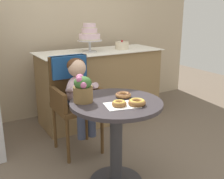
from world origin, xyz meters
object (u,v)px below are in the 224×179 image
at_px(wicker_chair, 73,88).
at_px(donut_mid, 137,102).
at_px(seated_child, 79,88).
at_px(cafe_table, 116,127).
at_px(donut_side, 119,103).
at_px(flower_vase, 83,88).
at_px(donut_front, 123,95).
at_px(tiered_cake_stand, 90,35).
at_px(round_layer_cake, 122,45).

xyz_separation_m(wicker_chair, donut_mid, (0.13, -0.92, 0.10)).
xyz_separation_m(seated_child, donut_mid, (0.13, -0.76, 0.07)).
xyz_separation_m(cafe_table, donut_side, (-0.04, -0.10, 0.23)).
bearing_deg(flower_vase, wicker_chair, 74.60).
relative_size(seated_child, donut_mid, 5.54).
bearing_deg(donut_mid, donut_side, 157.96).
relative_size(cafe_table, donut_front, 5.67).
height_order(flower_vase, tiered_cake_stand, tiered_cake_stand).
bearing_deg(flower_vase, donut_front, -9.74).
distance_m(wicker_chair, tiered_cake_stand, 0.84).
distance_m(donut_front, tiered_cake_stand, 1.32).
height_order(seated_child, donut_front, seated_child).
xyz_separation_m(cafe_table, donut_mid, (0.09, -0.15, 0.24)).
distance_m(cafe_table, donut_mid, 0.29).
relative_size(cafe_table, wicker_chair, 0.75).
distance_m(seated_child, tiered_cake_stand, 0.93).
xyz_separation_m(seated_child, donut_side, (0.01, -0.71, 0.06)).
xyz_separation_m(seated_child, round_layer_cake, (0.91, 0.67, 0.27)).
height_order(seated_child, flower_vase, seated_child).
height_order(cafe_table, donut_side, donut_side).
distance_m(donut_front, donut_mid, 0.22).
distance_m(cafe_table, wicker_chair, 0.78).
bearing_deg(donut_mid, cafe_table, 119.74).
distance_m(donut_mid, donut_side, 0.13).
bearing_deg(tiered_cake_stand, wicker_chair, -130.84).
xyz_separation_m(wicker_chair, flower_vase, (-0.18, -0.64, 0.19)).
xyz_separation_m(donut_side, round_layer_cake, (0.90, 1.38, 0.20)).
distance_m(seated_child, donut_front, 0.57).
distance_m(tiered_cake_stand, round_layer_cake, 0.47).
bearing_deg(cafe_table, wicker_chair, 93.39).
bearing_deg(donut_front, round_layer_cake, 58.02).
bearing_deg(donut_side, donut_front, 49.41).
bearing_deg(donut_mid, tiered_cake_stand, 77.13).
xyz_separation_m(seated_child, flower_vase, (-0.18, -0.49, 0.15)).
distance_m(donut_side, flower_vase, 0.30).
bearing_deg(donut_side, round_layer_cake, 56.87).
height_order(cafe_table, flower_vase, flower_vase).
bearing_deg(seated_child, donut_mid, -80.17).
distance_m(donut_side, round_layer_cake, 1.66).
xyz_separation_m(donut_mid, flower_vase, (-0.31, 0.27, 0.09)).
distance_m(donut_front, flower_vase, 0.35).
bearing_deg(donut_front, tiered_cake_stand, 75.83).
distance_m(cafe_table, flower_vase, 0.41).
bearing_deg(round_layer_cake, cafe_table, -124.02).
bearing_deg(cafe_table, donut_side, -110.27).
xyz_separation_m(seated_child, donut_front, (0.15, -0.54, 0.06)).
xyz_separation_m(tiered_cake_stand, round_layer_cake, (0.45, -0.02, -0.15)).
distance_m(cafe_table, donut_front, 0.26).
bearing_deg(donut_mid, flower_vase, 138.33).
bearing_deg(wicker_chair, tiered_cake_stand, 48.72).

